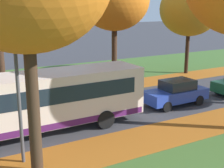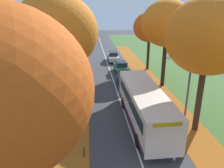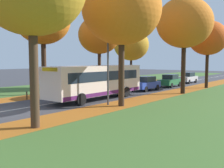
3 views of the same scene
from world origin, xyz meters
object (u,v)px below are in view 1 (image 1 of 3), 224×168
Objects in this scene: car_blue_lead at (176,93)px; streetlamp_right at (15,71)px; bus at (43,99)px; tree_left_far at (190,9)px.

streetlamp_right is at bearing -76.79° from car_blue_lead.
car_blue_lead is at bearing 90.33° from bus.
tree_left_far is 0.79× the size of bus.
car_blue_lead is (-0.05, 8.61, -0.89)m from bus.
streetlamp_right is 3.56m from bus.
bus is at bearing 144.15° from streetlamp_right.
car_blue_lead is at bearing -46.12° from tree_left_far.
bus is 8.65m from car_blue_lead.
bus is (6.91, -15.74, -4.11)m from tree_left_far.
streetlamp_right is at bearing -62.00° from tree_left_far.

